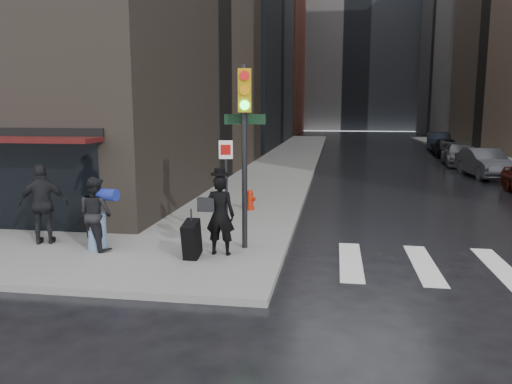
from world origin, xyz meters
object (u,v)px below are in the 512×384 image
parked_car_4 (446,148)px  parked_car_5 (439,142)px  fire_hydrant (250,201)px  parked_car_2 (484,163)px  parked_car_3 (460,155)px  man_overcoat (214,219)px  traffic_light (243,132)px  man_jeans (96,213)px  man_greycoat (43,204)px

parked_car_4 → parked_car_5: bearing=88.1°
fire_hydrant → parked_car_2: 14.83m
parked_car_3 → man_overcoat: bearing=-110.4°
parked_car_5 → parked_car_2: bearing=-87.9°
parked_car_5 → parked_car_3: bearing=-89.1°
traffic_light → parked_car_2: bearing=46.6°
man_jeans → parked_car_3: 25.14m
man_jeans → traffic_light: bearing=-146.1°
traffic_light → parked_car_3: (9.67, 20.89, -2.22)m
parked_car_4 → man_overcoat: bearing=-107.6°
man_overcoat → parked_car_5: (11.11, 32.56, -0.22)m
fire_hydrant → man_greycoat: bearing=-131.1°
man_overcoat → parked_car_2: size_ratio=0.45×
man_overcoat → parked_car_5: man_overcoat is taller
traffic_light → parked_car_5: (10.57, 31.94, -2.13)m
traffic_light → fire_hydrant: 5.25m
parked_car_2 → parked_car_3: size_ratio=0.96×
traffic_light → parked_car_4: traffic_light is taller
man_jeans → parked_car_2: size_ratio=0.39×
man_jeans → parked_car_3: (13.05, 21.49, -0.34)m
man_jeans → man_greycoat: (-1.51, 0.31, 0.12)m
traffic_light → parked_car_5: traffic_light is taller
man_overcoat → man_greycoat: 4.36m
man_overcoat → parked_car_5: bearing=-108.5°
man_jeans → man_greycoat: size_ratio=0.88×
man_overcoat → fire_hydrant: bearing=-88.7°
man_overcoat → parked_car_5: 34.40m
man_overcoat → parked_car_4: size_ratio=0.50×
traffic_light → parked_car_3: 23.13m
parked_car_4 → fire_hydrant: bearing=-112.3°
parked_car_5 → traffic_light: bearing=-102.8°
parked_car_4 → parked_car_5: parked_car_5 is taller
man_overcoat → parked_car_3: (10.21, 21.52, -0.32)m
parked_car_2 → parked_car_4: (0.45, 11.04, -0.04)m
man_greycoat → traffic_light: 5.21m
parked_car_3 → parked_car_4: size_ratio=1.14×
man_overcoat → traffic_light: size_ratio=0.47×
parked_car_2 → parked_car_4: parked_car_2 is taller
parked_car_3 → parked_car_4: 5.53m
man_greycoat → traffic_light: bearing=166.0°
parked_car_2 → parked_car_3: (0.10, 5.52, -0.06)m
man_greycoat → parked_car_2: (14.46, 15.66, -0.40)m
parked_car_3 → parked_car_5: parked_car_5 is taller
man_jeans → parked_car_5: (13.94, 32.53, -0.25)m
man_overcoat → parked_car_4: bearing=-111.0°
parked_car_2 → parked_car_4: 11.05m
man_overcoat → traffic_light: (0.55, 0.62, 1.90)m
parked_car_4 → parked_car_3: bearing=-89.9°
man_jeans → parked_car_5: man_jeans is taller
traffic_light → parked_car_2: size_ratio=0.96×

